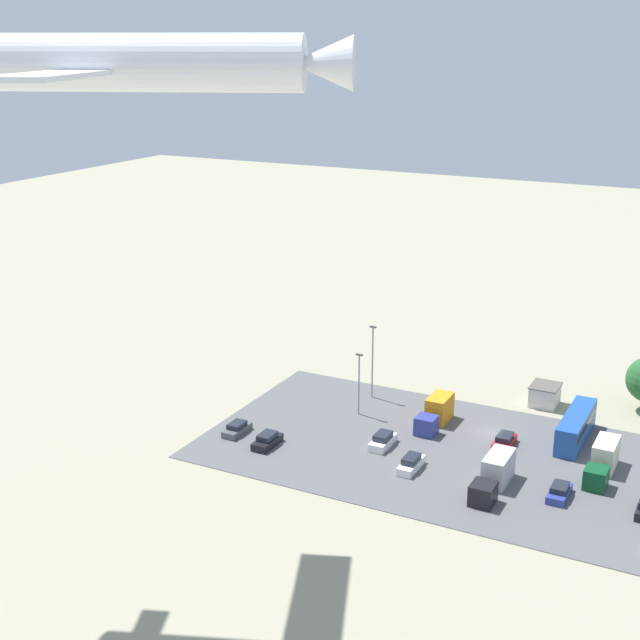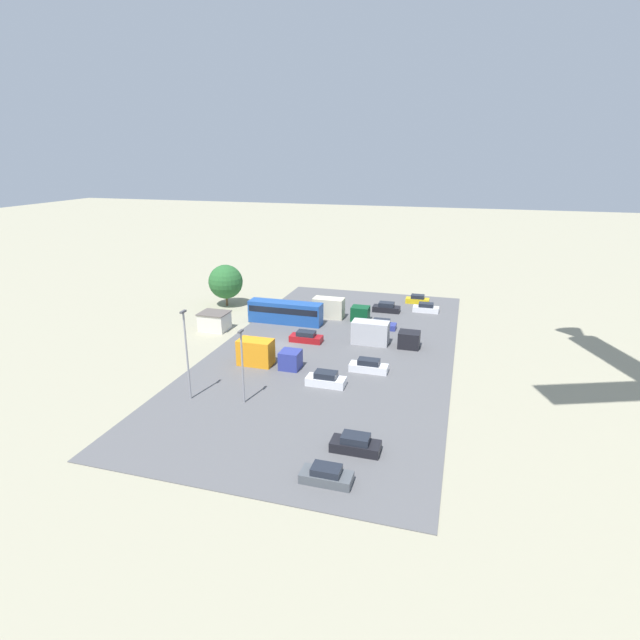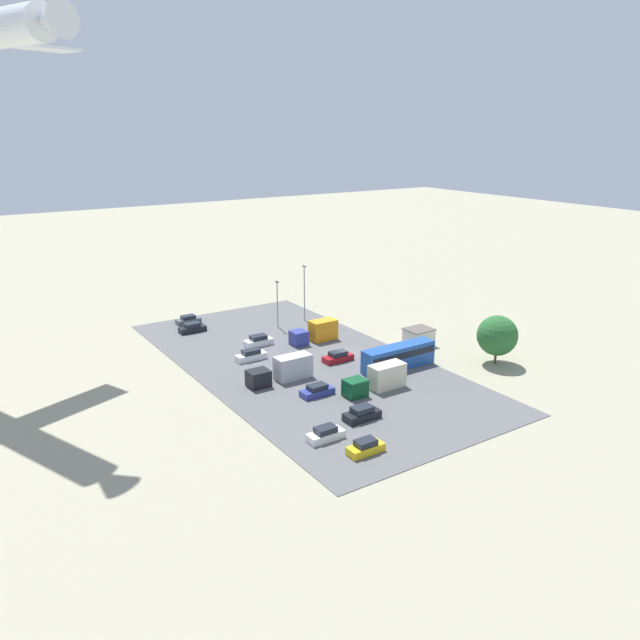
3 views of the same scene
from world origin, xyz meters
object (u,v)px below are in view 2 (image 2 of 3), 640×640
(parked_car_4, at_px, (426,308))
(parked_truck_1, at_px, (337,309))
(shed_building, at_px, (215,321))
(parked_car_5, at_px, (417,300))
(parked_car_1, at_px, (381,325))
(parked_car_2, at_px, (326,475))
(parked_truck_2, at_px, (381,335))
(parked_car_8, at_px, (326,380))
(parked_car_6, at_px, (386,308))
(parked_car_0, at_px, (306,337))
(bus, at_px, (285,312))
(parked_car_3, at_px, (355,444))
(parked_car_7, at_px, (369,366))
(parked_truck_0, at_px, (265,354))

(parked_car_4, distance_m, parked_truck_1, 15.33)
(shed_building, bearing_deg, parked_car_5, 129.13)
(parked_car_1, height_order, parked_car_2, parked_car_1)
(parked_truck_1, height_order, parked_truck_2, parked_truck_1)
(parked_car_1, xyz_separation_m, parked_car_8, (21.15, -2.79, 0.08))
(parked_car_6, relative_size, parked_truck_1, 0.50)
(parked_truck_2, bearing_deg, parked_car_0, -80.08)
(parked_car_8, relative_size, parked_truck_2, 0.48)
(parked_truck_2, bearing_deg, parked_truck_1, -137.97)
(parked_car_2, relative_size, parked_car_4, 0.99)
(parked_car_4, xyz_separation_m, parked_car_6, (1.78, -6.35, 0.04))
(shed_building, distance_m, parked_truck_2, 25.04)
(shed_building, distance_m, parked_car_1, 25.10)
(parked_car_1, bearing_deg, parked_car_5, 165.80)
(parked_car_8, xyz_separation_m, parked_truck_2, (-14.45, 3.85, 0.77))
(parked_truck_2, bearing_deg, bus, -108.03)
(shed_building, bearing_deg, parked_car_2, 40.19)
(bus, xyz_separation_m, parked_car_5, (-16.76, 18.67, -1.18))
(parked_car_1, relative_size, parked_truck_1, 0.49)
(parked_car_4, relative_size, parked_car_6, 0.95)
(parked_car_1, relative_size, parked_car_5, 1.08)
(bus, distance_m, parked_car_4, 23.81)
(shed_building, bearing_deg, parked_car_3, 46.60)
(parked_car_1, bearing_deg, parked_car_6, -175.84)
(shed_building, height_order, parked_truck_2, parked_truck_2)
(parked_car_7, xyz_separation_m, parked_truck_2, (-9.35, -0.10, 0.80))
(parked_car_1, xyz_separation_m, parked_car_2, (38.19, 2.03, -0.01))
(parked_car_3, relative_size, parked_truck_1, 0.49)
(parked_car_1, relative_size, parked_car_2, 1.04)
(bus, xyz_separation_m, parked_car_7, (14.52, 15.98, -1.16))
(parked_car_4, xyz_separation_m, parked_car_7, (26.50, -4.56, 0.03))
(bus, relative_size, parked_car_7, 2.50)
(shed_building, bearing_deg, parked_car_0, 85.80)
(parked_car_7, relative_size, parked_car_8, 1.04)
(parked_car_2, bearing_deg, parked_truck_1, -166.81)
(parked_car_0, relative_size, parked_car_7, 0.98)
(bus, height_order, parked_car_2, bus)
(shed_building, xyz_separation_m, parked_car_1, (-7.41, 23.97, -0.70))
(parked_car_2, height_order, parked_car_8, parked_car_8)
(parked_car_0, bearing_deg, parked_truck_0, 166.14)
(parked_truck_2, bearing_deg, parked_car_3, 4.85)
(parked_car_0, distance_m, parked_truck_1, 11.55)
(parked_car_1, distance_m, parked_truck_0, 21.24)
(bus, xyz_separation_m, parked_car_3, (31.68, 18.13, -1.17))
(shed_building, distance_m, parked_car_0, 14.82)
(parked_car_2, height_order, parked_car_3, parked_car_3)
(shed_building, distance_m, parked_car_4, 34.65)
(parked_car_6, height_order, parked_car_8, parked_car_8)
(parked_car_3, xyz_separation_m, parked_car_6, (-41.87, -3.94, 0.02))
(bus, distance_m, parked_car_0, 9.02)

